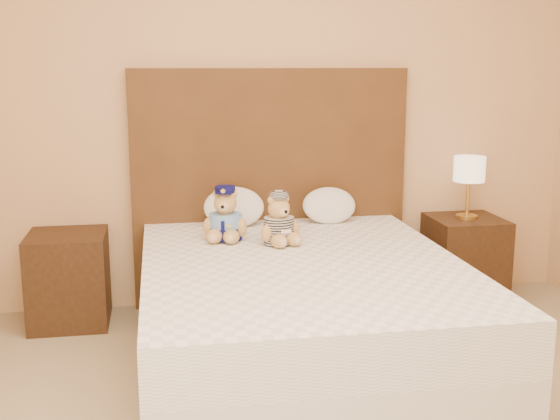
# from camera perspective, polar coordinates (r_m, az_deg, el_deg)

# --- Properties ---
(bed) EXTENTS (1.60, 2.00, 0.55)m
(bed) POSITION_cam_1_polar(r_m,az_deg,el_deg) (3.64, 1.83, -8.30)
(bed) COLOR white
(bed) RESTS_ON ground
(headboard) EXTENTS (1.75, 0.08, 1.50)m
(headboard) POSITION_cam_1_polar(r_m,az_deg,el_deg) (4.48, -0.77, 1.82)
(headboard) COLOR #503118
(headboard) RESTS_ON ground
(nightstand_left) EXTENTS (0.45, 0.45, 0.55)m
(nightstand_left) POSITION_cam_1_polar(r_m,az_deg,el_deg) (4.37, -16.78, -5.38)
(nightstand_left) COLOR #3A2112
(nightstand_left) RESTS_ON ground
(nightstand_right) EXTENTS (0.45, 0.45, 0.55)m
(nightstand_right) POSITION_cam_1_polar(r_m,az_deg,el_deg) (4.75, 14.76, -3.87)
(nightstand_right) COLOR #3A2112
(nightstand_right) RESTS_ON ground
(lamp) EXTENTS (0.20, 0.20, 0.40)m
(lamp) POSITION_cam_1_polar(r_m,az_deg,el_deg) (4.63, 15.13, 2.98)
(lamp) COLOR gold
(lamp) RESTS_ON nightstand_right
(teddy_police) EXTENTS (0.32, 0.32, 0.30)m
(teddy_police) POSITION_cam_1_polar(r_m,az_deg,el_deg) (3.94, -4.46, -0.30)
(teddy_police) COLOR #A87741
(teddy_police) RESTS_ON bed
(teddy_prisoner) EXTENTS (0.32, 0.31, 0.28)m
(teddy_prisoner) POSITION_cam_1_polar(r_m,az_deg,el_deg) (3.85, -0.09, -0.76)
(teddy_prisoner) COLOR #A87741
(teddy_prisoner) RESTS_ON bed
(pillow_left) EXTENTS (0.37, 0.24, 0.26)m
(pillow_left) POSITION_cam_1_polar(r_m,az_deg,el_deg) (4.28, -3.76, 0.39)
(pillow_left) COLOR white
(pillow_left) RESTS_ON bed
(pillow_right) EXTENTS (0.34, 0.22, 0.24)m
(pillow_right) POSITION_cam_1_polar(r_m,az_deg,el_deg) (4.39, 4.02, 0.51)
(pillow_right) COLOR white
(pillow_right) RESTS_ON bed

